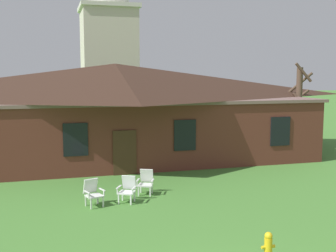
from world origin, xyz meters
name	(u,v)px	position (x,y,z in m)	size (l,w,h in m)	color
brick_building	(116,109)	(0.00, 17.18, 2.69)	(21.47, 10.40, 5.28)	brown
dome_tower	(109,44)	(1.69, 32.28, 7.47)	(5.18, 5.18, 16.57)	beige
lawn_chair_by_porch	(93,192)	(-2.26, 7.86, 0.50)	(0.76, 0.81, 0.96)	silver
lawn_chair_near_door	(128,189)	(-0.98, 7.98, 0.50)	(0.82, 0.85, 0.96)	white
lawn_chair_left_end	(146,181)	(-0.10, 8.83, 0.50)	(0.79, 0.83, 0.96)	silver
bare_tree_beside_building	(298,106)	(10.65, 15.09, 2.79)	(1.73, 1.66, 5.35)	brown
fire_hydrant	(268,248)	(1.49, 2.05, 0.38)	(0.36, 0.28, 0.79)	gold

